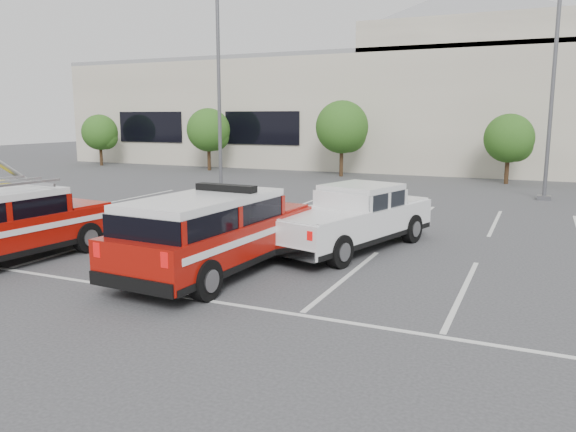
% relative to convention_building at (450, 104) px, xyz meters
% --- Properties ---
extents(ground, '(120.00, 120.00, 0.00)m').
position_rel_convention_building_xyz_m(ground, '(-0.18, -31.86, -4.72)').
color(ground, '#363639').
rests_on(ground, ground).
extents(stall_markings, '(23.00, 15.00, 0.01)m').
position_rel_convention_building_xyz_m(stall_markings, '(-0.18, -27.36, -4.71)').
color(stall_markings, silver).
rests_on(stall_markings, ground).
extents(convention_building, '(60.00, 16.99, 13.20)m').
position_rel_convention_building_xyz_m(convention_building, '(0.00, 0.00, 0.00)').
color(convention_building, beige).
rests_on(convention_building, ground).
extents(tree_far_left, '(2.77, 2.77, 3.99)m').
position_rel_convention_building_xyz_m(tree_far_left, '(-25.09, -9.82, -2.22)').
color(tree_far_left, '#3F2B19').
rests_on(tree_far_left, ground).
extents(tree_left, '(3.07, 3.07, 4.42)m').
position_rel_convention_building_xyz_m(tree_left, '(-15.09, -9.82, -1.95)').
color(tree_left, '#3F2B19').
rests_on(tree_left, ground).
extents(tree_mid_left, '(3.37, 3.37, 4.85)m').
position_rel_convention_building_xyz_m(tree_mid_left, '(-5.09, -9.82, -1.68)').
color(tree_mid_left, '#3F2B19').
rests_on(tree_mid_left, ground).
extents(tree_mid_right, '(2.77, 2.77, 3.99)m').
position_rel_convention_building_xyz_m(tree_mid_right, '(4.91, -9.82, -2.22)').
color(tree_mid_right, '#3F2B19').
rests_on(tree_mid_right, ground).
extents(light_pole_left, '(0.90, 0.60, 10.24)m').
position_rel_convention_building_xyz_m(light_pole_left, '(-8.18, -19.86, 0.47)').
color(light_pole_left, '#59595E').
rests_on(light_pole_left, ground).
extents(light_pole_mid, '(0.90, 0.60, 10.24)m').
position_rel_convention_building_xyz_m(light_pole_mid, '(6.82, -15.86, 0.47)').
color(light_pole_mid, '#59595E').
rests_on(light_pole_mid, ground).
extents(fire_chief_suv, '(2.57, 6.22, 2.15)m').
position_rel_convention_building_xyz_m(fire_chief_suv, '(-0.55, -32.81, -3.84)').
color(fire_chief_suv, '#900E06').
rests_on(fire_chief_suv, ground).
extents(white_pickup, '(3.62, 6.36, 1.85)m').
position_rel_convention_building_xyz_m(white_pickup, '(1.70, -28.93, -3.98)').
color(white_pickup, silver).
rests_on(white_pickup, ground).
extents(ladder_suv, '(2.67, 5.68, 2.17)m').
position_rel_convention_building_xyz_m(ladder_suv, '(-6.17, -34.24, -3.85)').
color(ladder_suv, '#900E06').
rests_on(ladder_suv, ground).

